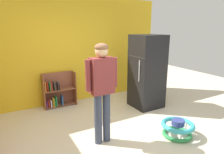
% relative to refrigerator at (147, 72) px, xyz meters
% --- Properties ---
extents(ground_plane, '(12.00, 12.00, 0.00)m').
position_rel_refrigerator_xyz_m(ground_plane, '(-1.52, -1.07, -0.89)').
color(ground_plane, beige).
rests_on(ground_plane, ground).
extents(back_wall, '(5.20, 0.06, 2.70)m').
position_rel_refrigerator_xyz_m(back_wall, '(-1.52, 1.26, 0.46)').
color(back_wall, yellow).
rests_on(back_wall, ground).
extents(refrigerator, '(0.73, 0.68, 1.78)m').
position_rel_refrigerator_xyz_m(refrigerator, '(0.00, 0.00, 0.00)').
color(refrigerator, black).
rests_on(refrigerator, ground).
extents(bookshelf, '(0.80, 0.28, 0.85)m').
position_rel_refrigerator_xyz_m(bookshelf, '(-1.95, 1.07, -0.52)').
color(bookshelf, brown).
rests_on(bookshelf, ground).
extents(standing_person, '(0.57, 0.22, 1.72)m').
position_rel_refrigerator_xyz_m(standing_person, '(-1.70, -0.94, 0.15)').
color(standing_person, '#363E55').
rests_on(standing_person, ground).
extents(baby_walker, '(0.60, 0.60, 0.32)m').
position_rel_refrigerator_xyz_m(baby_walker, '(-0.41, -1.45, -0.73)').
color(baby_walker, '#2D8E4B').
rests_on(baby_walker, ground).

